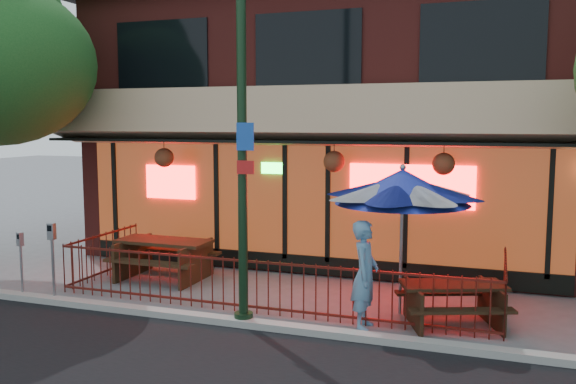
# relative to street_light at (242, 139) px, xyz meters

# --- Properties ---
(ground) EXTENTS (80.00, 80.00, 0.00)m
(ground) POSITION_rel_street_light_xyz_m (-0.00, 0.40, -3.15)
(ground) COLOR gray
(ground) RESTS_ON ground
(curb) EXTENTS (80.00, 0.25, 0.12)m
(curb) POSITION_rel_street_light_xyz_m (-0.00, -0.10, -3.09)
(curb) COLOR #999993
(curb) RESTS_ON ground
(restaurant_building) EXTENTS (12.96, 9.49, 8.05)m
(restaurant_building) POSITION_rel_street_light_xyz_m (-0.00, 7.51, 0.98)
(restaurant_building) COLOR maroon
(restaurant_building) RESTS_ON ground
(patio_fence) EXTENTS (8.44, 2.62, 1.00)m
(patio_fence) POSITION_rel_street_light_xyz_m (-0.00, 0.91, -2.52)
(patio_fence) COLOR #511711
(patio_fence) RESTS_ON ground
(street_light) EXTENTS (0.43, 0.32, 7.00)m
(street_light) POSITION_rel_street_light_xyz_m (0.00, 0.00, 0.00)
(street_light) COLOR black
(street_light) RESTS_ON ground
(picnic_table_left) EXTENTS (2.05, 1.58, 0.88)m
(picnic_table_left) POSITION_rel_street_light_xyz_m (-2.84, 2.19, -2.57)
(picnic_table_left) COLOR #3B2715
(picnic_table_left) RESTS_ON ground
(picnic_table_right) EXTENTS (2.07, 1.84, 0.73)m
(picnic_table_right) POSITION_rel_street_light_xyz_m (3.37, 1.10, -2.67)
(picnic_table_right) COLOR black
(picnic_table_right) RESTS_ON ground
(patio_umbrella) EXTENTS (2.36, 2.36, 2.70)m
(patio_umbrella) POSITION_rel_street_light_xyz_m (2.43, 1.43, -0.84)
(patio_umbrella) COLOR gray
(patio_umbrella) RESTS_ON ground
(pedestrian) EXTENTS (0.45, 0.67, 1.82)m
(pedestrian) POSITION_rel_street_light_xyz_m (1.98, 0.50, -2.24)
(pedestrian) COLOR #5E94BC
(pedestrian) RESTS_ON ground
(parking_meter_near) EXTENTS (0.15, 0.13, 1.53)m
(parking_meter_near) POSITION_rel_street_light_xyz_m (-3.95, 0.00, -2.11)
(parking_meter_near) COLOR gray
(parking_meter_near) RESTS_ON ground
(parking_meter_far) EXTENTS (0.14, 0.13, 1.31)m
(parking_meter_far) POSITION_rel_street_light_xyz_m (-4.71, 0.00, -2.27)
(parking_meter_far) COLOR #97989F
(parking_meter_far) RESTS_ON ground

